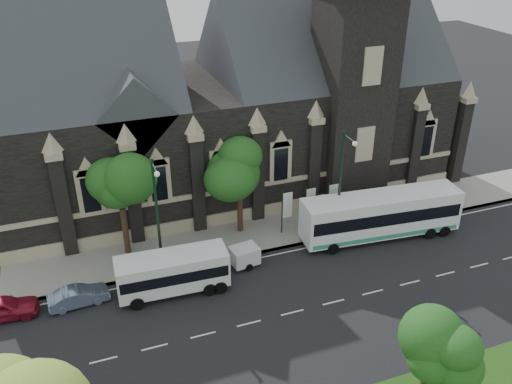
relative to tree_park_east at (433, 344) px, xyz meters
name	(u,v)px	position (x,y,z in m)	size (l,w,h in m)	color
ground	(249,323)	(-6.18, 9.32, -4.62)	(160.00, 160.00, 0.00)	black
sidewalk	(208,244)	(-6.18, 18.82, -4.54)	(80.00, 5.00, 0.15)	gray
museum	(232,101)	(-1.06, 28.10, 3.55)	(40.00, 17.70, 29.90)	black
tree_park_east	(433,344)	(0.00, 0.00, 0.00)	(3.40, 3.40, 6.28)	black
tree_walk_right	(241,165)	(-2.96, 20.04, 1.20)	(4.08, 4.08, 7.80)	black
tree_walk_left	(122,185)	(-11.97, 20.03, 1.12)	(3.91, 3.91, 7.64)	black
street_lamp_near	(342,180)	(3.82, 16.42, 0.49)	(0.36, 1.88, 9.00)	black
street_lamp_mid	(157,212)	(-10.18, 16.42, 0.49)	(0.36, 1.88, 9.00)	black
banner_flag_left	(286,208)	(0.11, 18.32, -2.24)	(0.90, 0.10, 4.00)	black
banner_flag_center	(309,204)	(2.11, 18.32, -2.24)	(0.90, 0.10, 4.00)	black
banner_flag_right	(331,199)	(4.11, 18.32, -2.24)	(0.90, 0.10, 4.00)	black
tour_coach	(381,215)	(6.98, 15.34, -2.60)	(12.89, 3.85, 3.71)	white
shuttle_bus	(173,271)	(-9.87, 14.18, -2.95)	(7.57, 2.92, 2.88)	white
box_trailer	(244,255)	(-4.37, 15.35, -3.75)	(2.95, 1.74, 1.53)	silver
sedan	(79,296)	(-16.08, 15.02, -3.97)	(1.36, 3.91, 1.29)	slate
car_far_red	(2,308)	(-20.75, 15.32, -3.86)	(1.78, 4.43, 1.51)	maroon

